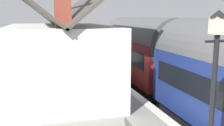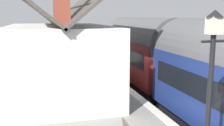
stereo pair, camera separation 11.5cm
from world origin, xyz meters
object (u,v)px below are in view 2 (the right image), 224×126
Objects in this scene: train at (173,62)px; planter_by_door at (122,84)px; station_building at (59,57)px; planter_bench_left at (83,66)px; lamp_post_platform at (211,69)px; bench_platform_end at (72,61)px; planter_corner_building at (67,54)px.

train reaches higher than planter_by_door.
station_building reaches higher than train.
planter_bench_left is 12.72m from lamp_post_platform.
lamp_post_platform is (-6.97, 3.05, 1.19)m from train.
station_building is (0.91, 5.37, 0.34)m from train.
bench_platform_end reaches higher than planter_bench_left.
planter_by_door is 6.88m from lamp_post_platform.
station_building is 9.42× the size of planter_corner_building.
bench_platform_end is 0.38× the size of lamp_post_platform.
planter_by_door is 1.22× the size of planter_corner_building.
bench_platform_end is at bearing -12.15° from station_building.
train is 11.42m from planter_corner_building.
planter_corner_building is at bearing -1.64° from bench_platform_end.
planter_by_door is 5.99m from planter_bench_left.
planter_corner_building is (9.74, -1.36, -1.26)m from station_building.
planter_by_door is 11.13m from planter_corner_building.
planter_corner_building is at bearing 5.72° from planter_bench_left.
lamp_post_platform is at bearing -176.85° from planter_corner_building.
planter_bench_left is at bearing 7.48° from planter_by_door.
bench_platform_end is 7.22m from planter_by_door.
lamp_post_platform is (-13.66, -1.08, 2.08)m from bench_platform_end.
train is 2.88m from planter_by_door.
planter_bench_left is (5.54, 3.51, -1.08)m from train.
station_building reaches higher than planter_corner_building.
station_building reaches higher than bench_platform_end.
planter_by_door is (-7.08, -1.41, 0.07)m from bench_platform_end.
planter_corner_building is at bearing 3.15° from lamp_post_platform.
train is 14.91× the size of planter_bench_left.
station_building is 7.73× the size of planter_by_door.
lamp_post_platform reaches higher than train.
planter_by_door reaches higher than bench_platform_end.
planter_corner_building is 17.78m from lamp_post_platform.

